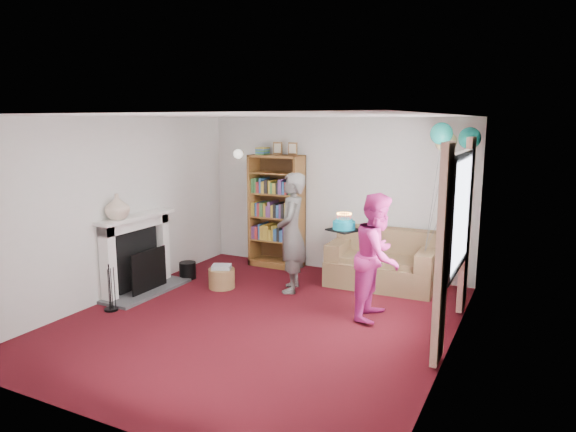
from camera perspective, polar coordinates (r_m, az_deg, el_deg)
The scene contains 16 objects.
ground at distance 6.53m, azimuth -3.20°, elevation -11.47°, with size 5.00×5.00×0.00m, color #37080B.
wall_back at distance 8.41m, azimuth 5.24°, elevation 2.32°, with size 4.50×0.02×2.50m, color silver.
wall_left at distance 7.54m, azimuth -18.38°, elevation 0.88°, with size 0.02×5.00×2.50m, color silver.
wall_right at distance 5.43m, azimuth 17.85°, elevation -2.69°, with size 0.02×5.00×2.50m, color silver.
ceiling at distance 6.05m, azimuth -3.45°, elevation 11.09°, with size 4.50×5.00×0.01m, color white.
fireplace at distance 7.71m, azimuth -16.15°, elevation -4.41°, with size 0.55×1.80×1.12m.
window_bay at distance 6.03m, azimuth 18.21°, elevation -1.88°, with size 0.14×2.02×2.20m.
wall_sconce at distance 9.00m, azimuth -5.54°, elevation 6.89°, with size 0.16×0.23×0.16m.
bookcase at distance 8.66m, azimuth -1.20°, elevation 0.45°, with size 0.90×0.42×2.10m.
sofa at distance 7.88m, azimuth 10.49°, elevation -5.30°, with size 1.58×0.84×0.84m.
wicker_basket at distance 7.72m, azimuth -7.38°, elevation -6.78°, with size 0.39×0.39×0.35m.
person_striped at distance 7.36m, azimuth 0.40°, elevation -1.88°, with size 0.63×0.41×1.73m, color black.
person_magenta at distance 6.47m, azimuth 9.95°, elevation -4.42°, with size 0.77×0.60×1.58m, color #CA2884.
birthday_cake at distance 6.47m, azimuth 6.24°, elevation -1.03°, with size 0.34×0.34×0.22m.
balloons at distance 7.22m, azimuth 17.79°, elevation 8.26°, with size 0.64×0.67×1.78m.
mantel_vase at distance 7.33m, azimuth -18.45°, elevation 1.00°, with size 0.33×0.33×0.35m, color beige.
Camera 1 is at (3.03, -5.24, 2.44)m, focal length 32.00 mm.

